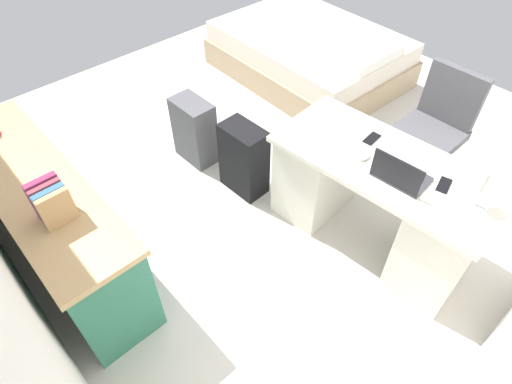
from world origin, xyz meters
TOP-DOWN VIEW (x-y plane):
  - ground_plane at (0.00, 0.00)m, footprint 5.25×5.25m
  - desk at (-0.95, 0.04)m, footprint 1.49×0.78m
  - office_chair at (-0.84, -0.80)m, footprint 0.52×0.52m
  - credenza at (0.35, 1.75)m, footprint 1.80×0.48m
  - bed at (0.88, -1.31)m, footprint 1.94×1.45m
  - suitcase_black at (0.04, 0.37)m, footprint 0.37×0.23m
  - suitcase_spare_grey at (0.60, 0.43)m, footprint 0.36×0.23m
  - laptop at (-1.09, 0.13)m, footprint 0.33×0.25m
  - computer_mouse at (-0.83, 0.12)m, footprint 0.07×0.10m
  - cell_phone_near_laptop at (-1.30, -0.03)m, footprint 0.10×0.15m
  - cell_phone_by_mouse at (-0.75, -0.07)m, footprint 0.08×0.14m
  - desk_lamp at (-1.46, -0.01)m, footprint 0.16×0.11m
  - book_row at (-0.03, 1.75)m, footprint 0.16×0.17m

SIDE VIEW (x-z plane):
  - ground_plane at x=0.00m, z-range 0.00..0.00m
  - bed at x=0.88m, z-range -0.05..0.53m
  - suitcase_spare_grey at x=0.60m, z-range 0.00..0.57m
  - suitcase_black at x=0.04m, z-range 0.00..0.60m
  - desk at x=-0.95m, z-range 0.02..0.75m
  - credenza at x=0.35m, z-range 0.00..0.77m
  - office_chair at x=-0.84m, z-range -0.05..0.89m
  - cell_phone_near_laptop at x=-1.30m, z-range 0.73..0.74m
  - cell_phone_by_mouse at x=-0.75m, z-range 0.73..0.74m
  - computer_mouse at x=-0.83m, z-range 0.73..0.76m
  - laptop at x=-1.09m, z-range 0.68..0.88m
  - book_row at x=-0.03m, z-range 0.76..0.99m
  - desk_lamp at x=-1.46m, z-range 0.82..1.16m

